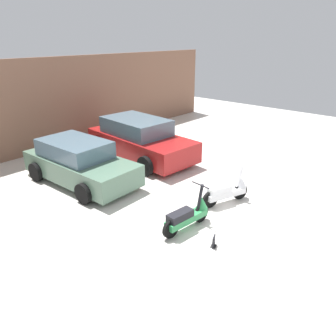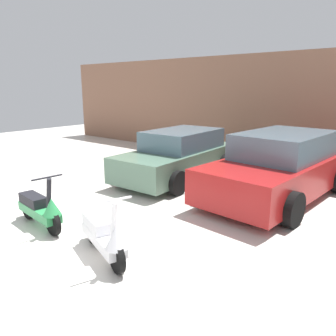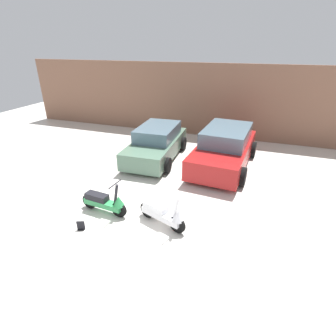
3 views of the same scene
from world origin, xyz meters
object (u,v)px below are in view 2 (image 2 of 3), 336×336
at_px(scooter_front_right, 104,235).
at_px(car_rear_center, 280,167).
at_px(scooter_front_left, 40,208).
at_px(car_rear_left, 179,156).

relative_size(scooter_front_right, car_rear_center, 0.32).
relative_size(scooter_front_left, scooter_front_right, 1.03).
xyz_separation_m(car_rear_left, car_rear_center, (2.77, 0.16, 0.07)).
xyz_separation_m(scooter_front_right, car_rear_left, (-1.86, 4.23, 0.26)).
distance_m(scooter_front_left, car_rear_left, 4.25).
height_order(scooter_front_left, scooter_front_right, scooter_front_right).
bearing_deg(scooter_front_left, scooter_front_right, 5.80).
bearing_deg(scooter_front_left, car_rear_center, 64.48).
distance_m(car_rear_left, car_rear_center, 2.78).
bearing_deg(scooter_front_right, scooter_front_left, -160.14).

